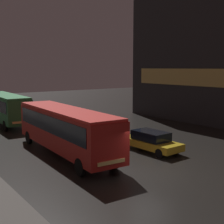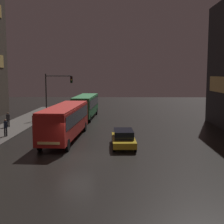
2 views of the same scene
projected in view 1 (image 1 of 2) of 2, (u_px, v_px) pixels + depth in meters
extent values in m
plane|color=black|center=(149.00, 174.00, 17.54)|extent=(120.00, 120.00, 0.00)
cube|color=#EAC66B|center=(208.00, 78.00, 31.24)|extent=(0.24, 19.79, 1.80)
cube|color=#AD1E19|center=(65.00, 129.00, 21.32)|extent=(3.01, 11.66, 2.48)
cube|color=black|center=(65.00, 122.00, 21.25)|extent=(3.02, 10.74, 1.10)
cube|color=red|center=(65.00, 110.00, 21.13)|extent=(2.95, 11.43, 0.16)
cube|color=#F4CC72|center=(111.00, 162.00, 16.63)|extent=(1.72, 0.18, 0.20)
cylinder|color=black|center=(114.00, 160.00, 18.49)|extent=(0.30, 1.01, 1.00)
cylinder|color=black|center=(80.00, 167.00, 17.26)|extent=(0.30, 1.01, 1.00)
cylinder|color=black|center=(56.00, 134.00, 25.74)|extent=(0.30, 1.01, 1.00)
cylinder|color=black|center=(29.00, 138.00, 24.51)|extent=(0.30, 1.01, 1.00)
cube|color=#236B38|center=(5.00, 107.00, 33.01)|extent=(2.72, 10.51, 2.43)
cube|color=black|center=(5.00, 103.00, 32.95)|extent=(2.75, 9.68, 1.10)
cube|color=#399252|center=(5.00, 95.00, 32.83)|extent=(2.67, 10.30, 0.16)
cube|color=#F4CC72|center=(21.00, 122.00, 28.83)|extent=(1.66, 0.16, 0.20)
cylinder|color=black|center=(28.00, 123.00, 30.66)|extent=(0.28, 1.01, 1.00)
cylinder|color=black|center=(5.00, 126.00, 29.46)|extent=(0.28, 1.01, 1.00)
cylinder|color=black|center=(6.00, 114.00, 36.92)|extent=(0.28, 1.01, 1.00)
cube|color=gold|center=(151.00, 143.00, 22.42)|extent=(2.08, 4.81, 0.50)
cube|color=black|center=(151.00, 136.00, 22.34)|extent=(1.71, 2.67, 0.64)
cylinder|color=black|center=(176.00, 149.00, 21.69)|extent=(0.23, 0.65, 0.64)
cylinder|color=black|center=(160.00, 153.00, 20.64)|extent=(0.23, 0.65, 0.64)
cylinder|color=black|center=(143.00, 141.00, 24.27)|extent=(0.23, 0.65, 0.64)
cylinder|color=black|center=(126.00, 144.00, 23.21)|extent=(0.23, 0.65, 0.64)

